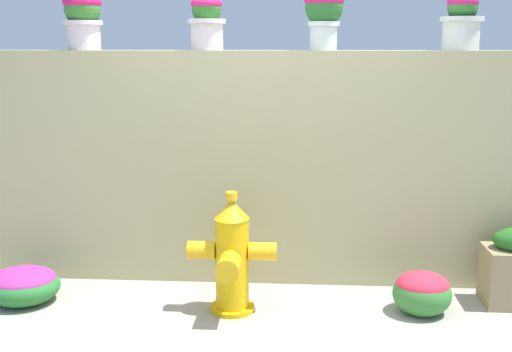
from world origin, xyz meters
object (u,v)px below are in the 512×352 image
(potted_plant_4, at_px, (462,20))
(fire_hydrant, at_px, (232,258))
(potted_plant_3, at_px, (324,11))
(flower_bush_right, at_px, (422,291))
(flower_bush_left, at_px, (23,284))
(potted_plant_1, at_px, (83,15))
(potted_plant_2, at_px, (207,19))

(potted_plant_4, xyz_separation_m, fire_hydrant, (-1.54, -0.68, -1.53))
(fire_hydrant, bearing_deg, potted_plant_4, 23.93)
(potted_plant_3, bearing_deg, flower_bush_right, -40.31)
(flower_bush_left, bearing_deg, flower_bush_right, -0.17)
(potted_plant_3, distance_m, flower_bush_right, 2.00)
(potted_plant_3, relative_size, fire_hydrant, 0.53)
(potted_plant_4, bearing_deg, potted_plant_1, -178.68)
(fire_hydrant, bearing_deg, flower_bush_right, 2.51)
(potted_plant_2, xyz_separation_m, flower_bush_left, (-1.22, -0.55, -1.78))
(potted_plant_3, xyz_separation_m, fire_hydrant, (-0.59, -0.61, -1.59))
(potted_plant_2, relative_size, potted_plant_3, 0.91)
(potted_plant_4, height_order, flower_bush_left, potted_plant_4)
(potted_plant_2, height_order, flower_bush_left, potted_plant_2)
(potted_plant_1, xyz_separation_m, potted_plant_3, (1.70, -0.01, 0.02))
(fire_hydrant, bearing_deg, potted_plant_3, 46.15)
(flower_bush_left, bearing_deg, potted_plant_2, 24.46)
(potted_plant_4, bearing_deg, flower_bush_left, -168.24)
(potted_plant_2, xyz_separation_m, potted_plant_3, (0.81, -0.00, 0.05))
(potted_plant_2, height_order, potted_plant_4, potted_plant_4)
(potted_plant_2, xyz_separation_m, flower_bush_right, (1.47, -0.56, -1.75))
(potted_plant_3, xyz_separation_m, flower_bush_left, (-2.03, -0.55, -1.83))
(flower_bush_left, bearing_deg, potted_plant_3, 15.13)
(potted_plant_4, height_order, flower_bush_right, potted_plant_4)
(potted_plant_1, relative_size, potted_plant_2, 1.07)
(flower_bush_left, distance_m, flower_bush_right, 2.69)
(fire_hydrant, distance_m, flower_bush_right, 1.26)
(potted_plant_2, distance_m, potted_plant_3, 0.82)
(potted_plant_3, bearing_deg, potted_plant_1, 179.63)
(potted_plant_1, bearing_deg, potted_plant_2, -0.39)
(potted_plant_3, height_order, potted_plant_4, potted_plant_3)
(potted_plant_1, bearing_deg, flower_bush_left, -120.82)
(potted_plant_1, xyz_separation_m, flower_bush_left, (-0.33, -0.56, -1.80))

